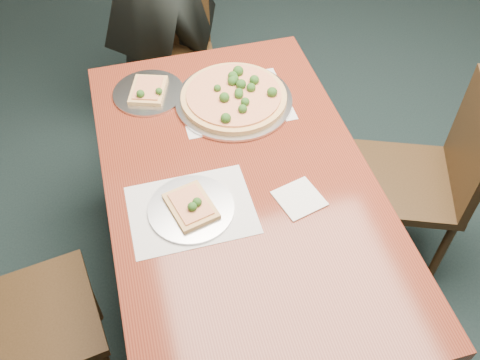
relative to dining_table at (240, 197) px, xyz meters
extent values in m
plane|color=black|center=(0.46, 0.16, -0.66)|extent=(8.00, 8.00, 0.00)
cube|color=#581D11|center=(0.00, 0.00, 0.07)|extent=(0.90, 1.50, 0.04)
cylinder|color=black|center=(-0.39, 0.69, -0.31)|extent=(0.07, 0.07, 0.70)
cylinder|color=black|center=(0.39, 0.69, -0.31)|extent=(0.07, 0.07, 0.70)
cube|color=black|center=(-0.06, 1.05, -0.21)|extent=(0.46, 0.46, 0.04)
cylinder|color=black|center=(-0.25, 0.89, -0.44)|extent=(0.04, 0.04, 0.43)
cylinder|color=black|center=(-0.22, 1.25, -0.44)|extent=(0.04, 0.04, 0.43)
cylinder|color=black|center=(0.11, 0.86, -0.44)|extent=(0.04, 0.04, 0.43)
cylinder|color=black|center=(0.14, 1.22, -0.44)|extent=(0.04, 0.04, 0.43)
cube|color=black|center=(-0.04, 1.24, 0.03)|extent=(0.42, 0.07, 0.44)
cube|color=black|center=(-0.77, -0.18, -0.21)|extent=(0.48, 0.48, 0.04)
cylinder|color=black|center=(-0.62, 0.03, -0.44)|extent=(0.04, 0.04, 0.43)
cube|color=black|center=(0.72, 0.06, -0.21)|extent=(0.55, 0.55, 0.04)
cylinder|color=black|center=(0.62, 0.29, -0.44)|extent=(0.04, 0.04, 0.43)
cylinder|color=black|center=(0.96, 0.16, -0.44)|extent=(0.04, 0.04, 0.43)
cylinder|color=black|center=(0.49, -0.04, -0.44)|extent=(0.04, 0.04, 0.43)
cylinder|color=black|center=(0.82, -0.18, -0.44)|extent=(0.04, 0.04, 0.43)
cube|color=black|center=(0.90, -0.01, 0.03)|extent=(0.19, 0.40, 0.44)
cube|color=white|center=(0.08, 0.39, 0.09)|extent=(0.42, 0.32, 0.00)
cube|color=white|center=(-0.19, -0.08, 0.09)|extent=(0.40, 0.30, 0.00)
cylinder|color=silver|center=(0.08, 0.39, 0.10)|extent=(0.45, 0.45, 0.01)
cylinder|color=tan|center=(0.08, 0.39, 0.12)|extent=(0.41, 0.41, 0.02)
cylinder|color=#F9CB82|center=(0.08, 0.39, 0.13)|extent=(0.37, 0.37, 0.01)
sphere|color=#1E4715|center=(0.10, 0.38, 0.14)|extent=(0.03, 0.03, 0.03)
sphere|color=#1E4715|center=(0.09, 0.29, 0.14)|extent=(0.03, 0.03, 0.03)
sphere|color=#1E4715|center=(0.13, 0.51, 0.15)|extent=(0.04, 0.04, 0.04)
sphere|color=#1E4715|center=(0.10, 0.48, 0.15)|extent=(0.04, 0.04, 0.04)
sphere|color=#1E4715|center=(0.09, 0.45, 0.15)|extent=(0.04, 0.04, 0.04)
sphere|color=#1E4715|center=(0.15, 0.40, 0.14)|extent=(0.04, 0.04, 0.04)
sphere|color=#1E4715|center=(0.11, 0.32, 0.14)|extent=(0.03, 0.03, 0.03)
sphere|color=#1E4715|center=(0.18, 0.44, 0.15)|extent=(0.04, 0.04, 0.04)
sphere|color=#1E4715|center=(0.10, 0.37, 0.14)|extent=(0.03, 0.03, 0.03)
sphere|color=#1E4715|center=(0.11, 0.47, 0.14)|extent=(0.03, 0.03, 0.03)
sphere|color=#1E4715|center=(0.02, 0.26, 0.15)|extent=(0.04, 0.04, 0.04)
sphere|color=#1E4715|center=(0.03, 0.43, 0.14)|extent=(0.03, 0.03, 0.03)
sphere|color=#1E4715|center=(0.22, 0.35, 0.15)|extent=(0.04, 0.04, 0.04)
sphere|color=#1E4715|center=(0.12, 0.43, 0.15)|extent=(0.04, 0.04, 0.04)
sphere|color=#1E4715|center=(0.04, 0.37, 0.15)|extent=(0.04, 0.04, 0.04)
cylinder|color=silver|center=(-0.19, -0.08, 0.10)|extent=(0.28, 0.28, 0.01)
cube|color=tan|center=(-0.19, -0.08, 0.11)|extent=(0.17, 0.20, 0.02)
cube|color=#F9CB82|center=(-0.19, -0.08, 0.12)|extent=(0.13, 0.16, 0.01)
sphere|color=#1E4715|center=(-0.17, -0.09, 0.14)|extent=(0.03, 0.03, 0.03)
sphere|color=#1E4715|center=(-0.18, -0.10, 0.14)|extent=(0.03, 0.03, 0.03)
cylinder|color=silver|center=(-0.23, 0.53, 0.10)|extent=(0.28, 0.28, 0.01)
cube|color=tan|center=(-0.23, 0.53, 0.11)|extent=(0.18, 0.20, 0.02)
cube|color=#F9CB82|center=(-0.23, 0.53, 0.12)|extent=(0.14, 0.17, 0.01)
sphere|color=#1E4715|center=(-0.26, 0.49, 0.13)|extent=(0.03, 0.03, 0.03)
sphere|color=#1E4715|center=(-0.19, 0.49, 0.13)|extent=(0.03, 0.03, 0.03)
cube|color=white|center=(0.17, -0.13, 0.09)|extent=(0.17, 0.17, 0.01)
camera|label=1|loc=(-0.31, -1.14, 1.47)|focal=40.00mm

